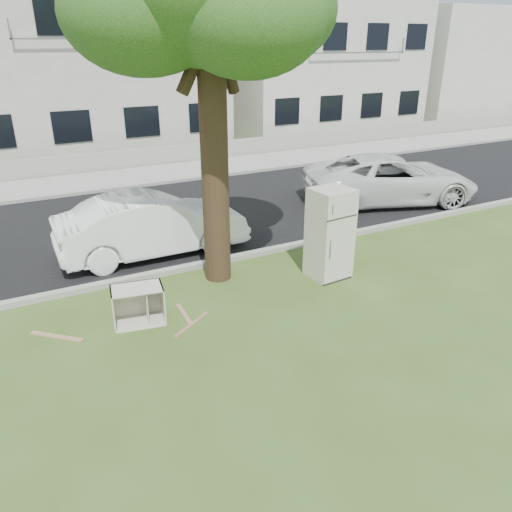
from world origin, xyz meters
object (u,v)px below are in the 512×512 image
cabinet (138,305)px  car_right (390,179)px  fridge (330,234)px  car_center (153,225)px

cabinet → car_right: car_right is taller
cabinet → fridge: bearing=10.1°
fridge → car_center: (-2.94, 2.91, -0.24)m
car_center → car_right: size_ratio=0.83×
fridge → car_right: 5.95m
fridge → cabinet: (-4.12, -0.04, -0.61)m
cabinet → car_right: bearing=31.3°
fridge → cabinet: fridge is taller
fridge → car_center: 4.14m
fridge → car_center: bearing=130.9°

